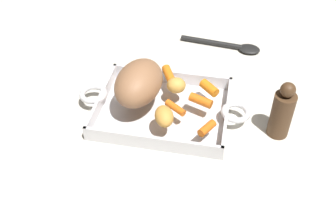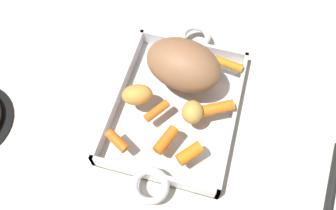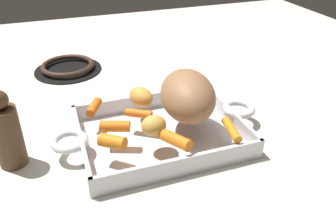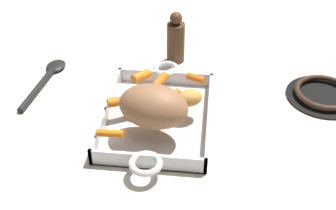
{
  "view_description": "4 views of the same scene",
  "coord_description": "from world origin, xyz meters",
  "px_view_note": "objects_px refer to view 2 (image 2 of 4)",
  "views": [
    {
      "loc": [
        0.14,
        -0.67,
        0.65
      ],
      "look_at": [
        0.02,
        -0.03,
        0.06
      ],
      "focal_mm": 42.88,
      "sensor_mm": 36.0,
      "label": 1
    },
    {
      "loc": [
        0.31,
        0.07,
        0.61
      ],
      "look_at": [
        0.03,
        -0.01,
        0.07
      ],
      "focal_mm": 36.63,
      "sensor_mm": 36.0,
      "label": 2
    },
    {
      "loc": [
        0.17,
        0.53,
        0.39
      ],
      "look_at": [
        -0.02,
        -0.01,
        0.07
      ],
      "focal_mm": 37.58,
      "sensor_mm": 36.0,
      "label": 3
    },
    {
      "loc": [
        -0.76,
        -0.11,
        0.64
      ],
      "look_at": [
        -0.0,
        -0.02,
        0.05
      ],
      "focal_mm": 47.13,
      "sensor_mm": 36.0,
      "label": 4
    }
  ],
  "objects_px": {
    "baby_carrot_southwest": "(217,110)",
    "baby_carrot_center_right": "(117,141)",
    "roasting_dish": "(175,107)",
    "potato_golden_small": "(192,112)",
    "pork_roast": "(181,64)",
    "baby_carrot_northwest": "(157,111)",
    "baby_carrot_center_left": "(166,140)",
    "potato_corner": "(137,95)",
    "baby_carrot_long": "(190,154)",
    "baby_carrot_northeast": "(228,64)"
  },
  "relations": [
    {
      "from": "baby_carrot_southwest",
      "to": "baby_carrot_center_right",
      "type": "relative_size",
      "value": 1.34
    },
    {
      "from": "pork_roast",
      "to": "baby_carrot_northeast",
      "type": "relative_size",
      "value": 2.51
    },
    {
      "from": "baby_carrot_northeast",
      "to": "baby_carrot_center_right",
      "type": "distance_m",
      "value": 0.27
    },
    {
      "from": "potato_golden_small",
      "to": "potato_corner",
      "type": "xyz_separation_m",
      "value": [
        -0.01,
        -0.11,
        0.0
      ]
    },
    {
      "from": "baby_carrot_northwest",
      "to": "pork_roast",
      "type": "bearing_deg",
      "value": 165.45
    },
    {
      "from": "pork_roast",
      "to": "potato_corner",
      "type": "distance_m",
      "value": 0.1
    },
    {
      "from": "baby_carrot_long",
      "to": "baby_carrot_northeast",
      "type": "height_order",
      "value": "baby_carrot_long"
    },
    {
      "from": "baby_carrot_center_right",
      "to": "potato_golden_small",
      "type": "xyz_separation_m",
      "value": [
        -0.09,
        0.12,
        0.01
      ]
    },
    {
      "from": "baby_carrot_southwest",
      "to": "baby_carrot_center_right",
      "type": "bearing_deg",
      "value": -56.13
    },
    {
      "from": "baby_carrot_southwest",
      "to": "baby_carrot_center_right",
      "type": "height_order",
      "value": "baby_carrot_southwest"
    },
    {
      "from": "baby_carrot_northwest",
      "to": "baby_carrot_center_right",
      "type": "height_order",
      "value": "baby_carrot_center_right"
    },
    {
      "from": "baby_carrot_long",
      "to": "baby_carrot_northeast",
      "type": "xyz_separation_m",
      "value": [
        -0.21,
        0.03,
        -0.0
      ]
    },
    {
      "from": "pork_roast",
      "to": "baby_carrot_northeast",
      "type": "height_order",
      "value": "pork_roast"
    },
    {
      "from": "roasting_dish",
      "to": "baby_carrot_center_right",
      "type": "relative_size",
      "value": 8.82
    },
    {
      "from": "baby_carrot_center_left",
      "to": "baby_carrot_long",
      "type": "distance_m",
      "value": 0.05
    },
    {
      "from": "roasting_dish",
      "to": "pork_roast",
      "type": "bearing_deg",
      "value": -176.13
    },
    {
      "from": "baby_carrot_southwest",
      "to": "potato_golden_small",
      "type": "distance_m",
      "value": 0.05
    },
    {
      "from": "roasting_dish",
      "to": "baby_carrot_southwest",
      "type": "height_order",
      "value": "baby_carrot_southwest"
    },
    {
      "from": "baby_carrot_center_right",
      "to": "potato_corner",
      "type": "relative_size",
      "value": 0.79
    },
    {
      "from": "baby_carrot_center_left",
      "to": "baby_carrot_northeast",
      "type": "distance_m",
      "value": 0.21
    },
    {
      "from": "pork_roast",
      "to": "baby_carrot_southwest",
      "type": "distance_m",
      "value": 0.11
    },
    {
      "from": "roasting_dish",
      "to": "baby_carrot_long",
      "type": "xyz_separation_m",
      "value": [
        0.1,
        0.05,
        0.04
      ]
    },
    {
      "from": "baby_carrot_southwest",
      "to": "potato_corner",
      "type": "bearing_deg",
      "value": -85.21
    },
    {
      "from": "baby_carrot_long",
      "to": "potato_golden_small",
      "type": "bearing_deg",
      "value": -169.85
    },
    {
      "from": "baby_carrot_long",
      "to": "baby_carrot_northwest",
      "type": "distance_m",
      "value": 0.1
    },
    {
      "from": "baby_carrot_northeast",
      "to": "baby_carrot_northwest",
      "type": "xyz_separation_m",
      "value": [
        0.14,
        -0.11,
        0.0
      ]
    },
    {
      "from": "baby_carrot_center_left",
      "to": "baby_carrot_northwest",
      "type": "distance_m",
      "value": 0.06
    },
    {
      "from": "pork_roast",
      "to": "baby_carrot_northwest",
      "type": "height_order",
      "value": "pork_roast"
    },
    {
      "from": "baby_carrot_long",
      "to": "potato_golden_small",
      "type": "relative_size",
      "value": 1.02
    },
    {
      "from": "baby_carrot_center_left",
      "to": "potato_golden_small",
      "type": "height_order",
      "value": "potato_golden_small"
    },
    {
      "from": "baby_carrot_northwest",
      "to": "potato_golden_small",
      "type": "bearing_deg",
      "value": 98.6
    },
    {
      "from": "pork_roast",
      "to": "baby_carrot_long",
      "type": "bearing_deg",
      "value": 19.69
    },
    {
      "from": "roasting_dish",
      "to": "baby_carrot_northwest",
      "type": "xyz_separation_m",
      "value": [
        0.03,
        -0.03,
        0.03
      ]
    },
    {
      "from": "roasting_dish",
      "to": "potato_golden_small",
      "type": "height_order",
      "value": "potato_golden_small"
    },
    {
      "from": "baby_carrot_long",
      "to": "potato_corner",
      "type": "bearing_deg",
      "value": -124.56
    },
    {
      "from": "roasting_dish",
      "to": "baby_carrot_center_right",
      "type": "height_order",
      "value": "baby_carrot_center_right"
    },
    {
      "from": "baby_carrot_long",
      "to": "potato_corner",
      "type": "xyz_separation_m",
      "value": [
        -0.08,
        -0.12,
        0.01
      ]
    },
    {
      "from": "roasting_dish",
      "to": "baby_carrot_center_left",
      "type": "height_order",
      "value": "baby_carrot_center_left"
    },
    {
      "from": "baby_carrot_northeast",
      "to": "baby_carrot_center_left",
      "type": "bearing_deg",
      "value": -21.54
    },
    {
      "from": "roasting_dish",
      "to": "pork_roast",
      "type": "height_order",
      "value": "pork_roast"
    },
    {
      "from": "baby_carrot_southwest",
      "to": "potato_golden_small",
      "type": "relative_size",
      "value": 1.36
    },
    {
      "from": "potato_corner",
      "to": "baby_carrot_center_right",
      "type": "bearing_deg",
      "value": -4.91
    },
    {
      "from": "baby_carrot_southwest",
      "to": "baby_carrot_northwest",
      "type": "bearing_deg",
      "value": -74.51
    },
    {
      "from": "baby_carrot_northeast",
      "to": "baby_carrot_southwest",
      "type": "bearing_deg",
      "value": -0.55
    },
    {
      "from": "baby_carrot_center_left",
      "to": "baby_carrot_northwest",
      "type": "height_order",
      "value": "baby_carrot_center_left"
    },
    {
      "from": "baby_carrot_northeast",
      "to": "potato_corner",
      "type": "distance_m",
      "value": 0.2
    },
    {
      "from": "baby_carrot_center_left",
      "to": "baby_carrot_northeast",
      "type": "xyz_separation_m",
      "value": [
        -0.19,
        0.08,
        -0.0
      ]
    },
    {
      "from": "baby_carrot_center_left",
      "to": "potato_corner",
      "type": "relative_size",
      "value": 0.92
    },
    {
      "from": "baby_carrot_center_right",
      "to": "baby_carrot_center_left",
      "type": "bearing_deg",
      "value": 106.07
    },
    {
      "from": "baby_carrot_long",
      "to": "baby_carrot_southwest",
      "type": "bearing_deg",
      "value": 163.42
    }
  ]
}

